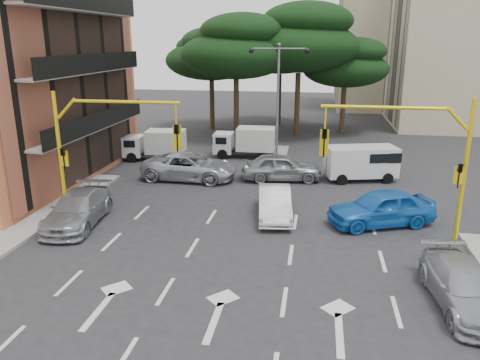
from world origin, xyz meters
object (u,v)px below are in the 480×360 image
object	(u,v)px
car_white_hatch	(275,203)
car_silver_cross_a	(189,167)
signal_mast_right	(419,152)
car_blue_compact	(381,208)
signal_mast_left	(96,140)
car_silver_wagon	(78,209)
box_truck_b	(245,142)
van_white	(361,163)
car_silver_cross_b	(281,167)
car_silver_parked	(464,287)
street_lamp_center	(278,80)
box_truck_a	(155,145)

from	to	relation	value
car_white_hatch	car_silver_cross_a	bearing A→B (deg)	128.96
signal_mast_right	car_blue_compact	world-z (taller)	signal_mast_right
signal_mast_left	car_white_hatch	size ratio (longest dim) A/B	1.41
car_blue_compact	car_silver_wagon	world-z (taller)	car_blue_compact
car_blue_compact	car_silver_wagon	xyz separation A→B (m)	(-13.63, -2.17, -0.09)
signal_mast_right	car_blue_compact	bearing A→B (deg)	118.20
car_silver_wagon	box_truck_b	bearing A→B (deg)	61.50
signal_mast_left	car_silver_cross_a	bearing A→B (deg)	74.17
van_white	box_truck_b	world-z (taller)	box_truck_b
car_silver_cross_b	car_silver_parked	xyz separation A→B (m)	(6.81, -12.96, -0.14)
street_lamp_center	car_silver_cross_b	world-z (taller)	street_lamp_center
street_lamp_center	car_white_hatch	bearing A→B (deg)	-85.38
signal_mast_right	car_silver_cross_b	world-z (taller)	signal_mast_right
signal_mast_right	car_white_hatch	size ratio (longest dim) A/B	1.41
car_white_hatch	car_blue_compact	bearing A→B (deg)	-9.45
street_lamp_center	car_white_hatch	xyz separation A→B (m)	(0.97, -12.00, -4.72)
car_silver_cross_b	van_white	distance (m)	4.75
car_silver_cross_b	car_blue_compact	bearing A→B (deg)	-150.47
car_silver_cross_b	car_white_hatch	bearing A→B (deg)	172.78
car_silver_cross_a	box_truck_a	bearing A→B (deg)	42.91
street_lamp_center	car_silver_parked	world-z (taller)	street_lamp_center
car_white_hatch	van_white	xyz separation A→B (m)	(4.50, 7.00, 0.34)
signal_mast_left	box_truck_b	distance (m)	14.53
box_truck_a	box_truck_b	distance (m)	6.35
car_silver_cross_a	box_truck_b	size ratio (longest dim) A/B	1.29
car_white_hatch	signal_mast_left	bearing A→B (deg)	-172.72
signal_mast_left	car_silver_parked	bearing A→B (deg)	-18.38
car_silver_parked	car_silver_cross_b	bearing A→B (deg)	112.46
signal_mast_right	van_white	xyz separation A→B (m)	(-1.34, 9.01, -2.85)
car_silver_parked	box_truck_a	xyz separation A→B (m)	(-15.92, 16.43, 0.40)
car_silver_cross_b	car_silver_parked	world-z (taller)	car_silver_cross_b
car_white_hatch	box_truck_a	distance (m)	13.39
car_silver_cross_b	box_truck_b	xyz separation A→B (m)	(-3.04, 5.33, 0.27)
car_blue_compact	box_truck_a	distance (m)	17.23
car_blue_compact	car_silver_cross_b	world-z (taller)	car_blue_compact
signal_mast_left	box_truck_a	world-z (taller)	signal_mast_left
box_truck_b	van_white	bearing A→B (deg)	-121.84
box_truck_b	signal_mast_right	bearing A→B (deg)	-147.76
car_white_hatch	car_silver_wagon	bearing A→B (deg)	-172.12
street_lamp_center	signal_mast_right	bearing A→B (deg)	-64.09
car_blue_compact	box_truck_b	xyz separation A→B (m)	(-8.08, 11.69, 0.26)
signal_mast_left	car_silver_wagon	xyz separation A→B (m)	(-1.00, -0.36, -3.16)
signal_mast_right	box_truck_b	bearing A→B (deg)	123.84
signal_mast_right	car_silver_cross_b	size ratio (longest dim) A/B	1.26
van_white	box_truck_b	bearing A→B (deg)	-134.85
car_silver_cross_a	box_truck_a	size ratio (longest dim) A/B	1.31
box_truck_b	car_silver_cross_a	bearing A→B (deg)	156.47
street_lamp_center	car_silver_cross_a	size ratio (longest dim) A/B	1.37
box_truck_b	car_white_hatch	bearing A→B (deg)	-165.95
car_silver_wagon	van_white	xyz separation A→B (m)	(13.27, 9.36, 0.31)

